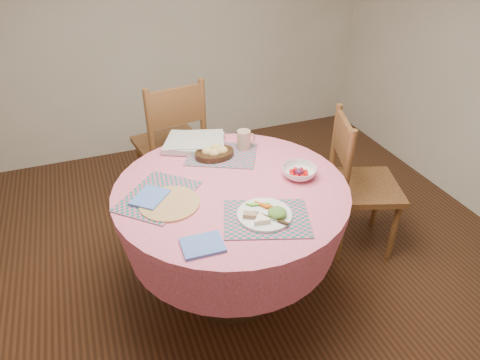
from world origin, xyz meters
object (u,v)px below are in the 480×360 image
object	(u,v)px
dining_table	(231,216)
wicker_trivet	(170,203)
dinner_plate	(267,214)
bread_bowl	(215,152)
fruit_bowl	(299,172)
latte_mug	(244,140)
chair_back	(172,141)
chair_right	(358,181)

from	to	relation	value
dining_table	wicker_trivet	xyz separation A→B (m)	(-0.34, -0.04, 0.20)
dinner_plate	bread_bowl	distance (m)	0.63
bread_bowl	fruit_bowl	distance (m)	0.51
dining_table	dinner_plate	world-z (taller)	dinner_plate
dining_table	wicker_trivet	world-z (taller)	wicker_trivet
wicker_trivet	latte_mug	distance (m)	0.68
fruit_bowl	bread_bowl	bearing A→B (deg)	134.89
dining_table	fruit_bowl	distance (m)	0.44
dinner_plate	latte_mug	bearing A→B (deg)	77.68
chair_back	bread_bowl	bearing A→B (deg)	90.50
dinner_plate	bread_bowl	world-z (taller)	bread_bowl
dining_table	latte_mug	world-z (taller)	latte_mug
bread_bowl	chair_back	bearing A→B (deg)	98.84
dining_table	latte_mug	bearing A→B (deg)	59.33
dinner_plate	latte_mug	xyz separation A→B (m)	(0.14, 0.66, 0.04)
chair_back	bread_bowl	size ratio (longest dim) A/B	4.43
chair_back	dinner_plate	distance (m)	1.36
dinner_plate	latte_mug	distance (m)	0.68
chair_right	wicker_trivet	distance (m)	1.29
fruit_bowl	latte_mug	bearing A→B (deg)	112.30
wicker_trivet	chair_right	bearing A→B (deg)	7.78
chair_right	fruit_bowl	xyz separation A→B (m)	(-0.54, -0.17, 0.28)
dining_table	fruit_bowl	xyz separation A→B (m)	(0.38, -0.04, 0.22)
wicker_trivet	latte_mug	xyz separation A→B (m)	(0.55, 0.40, 0.06)
chair_back	dinner_plate	size ratio (longest dim) A/B	3.92
chair_right	dinner_plate	size ratio (longest dim) A/B	3.65
chair_right	dinner_plate	xyz separation A→B (m)	(-0.84, -0.43, 0.28)
chair_right	wicker_trivet	world-z (taller)	chair_right
latte_mug	fruit_bowl	world-z (taller)	latte_mug
wicker_trivet	dinner_plate	distance (m)	0.48
chair_right	bread_bowl	bearing A→B (deg)	96.95
dining_table	dinner_plate	distance (m)	0.38
chair_back	dining_table	bearing A→B (deg)	86.90
wicker_trivet	bread_bowl	size ratio (longest dim) A/B	1.30
dinner_plate	bread_bowl	size ratio (longest dim) A/B	1.13
latte_mug	chair_right	bearing A→B (deg)	-18.19
chair_right	dining_table	bearing A→B (deg)	117.25
dining_table	bread_bowl	distance (m)	0.40
dining_table	dinner_plate	bearing A→B (deg)	-77.43
wicker_trivet	fruit_bowl	bearing A→B (deg)	0.25
bread_bowl	chair_right	bearing A→B (deg)	-12.24
dining_table	latte_mug	xyz separation A→B (m)	(0.21, 0.36, 0.26)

